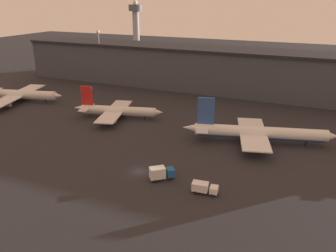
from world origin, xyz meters
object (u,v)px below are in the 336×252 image
at_px(airplane_0, 19,94).
at_px(service_vehicle_2, 204,188).
at_px(airplane_1, 117,111).
at_px(airplane_2, 258,133).
at_px(service_vehicle_4, 161,173).
at_px(control_tower, 136,28).

bearing_deg(airplane_0, service_vehicle_2, -36.22).
relative_size(airplane_1, airplane_2, 0.73).
bearing_deg(service_vehicle_4, airplane_0, 117.98).
relative_size(airplane_0, control_tower, 0.94).
height_order(airplane_2, control_tower, control_tower).
distance_m(airplane_1, service_vehicle_2, 59.64).
distance_m(service_vehicle_2, service_vehicle_4, 12.03).
xyz_separation_m(airplane_1, service_vehicle_4, (34.73, -35.49, -0.94)).
bearing_deg(service_vehicle_4, airplane_1, 95.49).
height_order(airplane_1, control_tower, control_tower).
height_order(airplane_2, service_vehicle_4, airplane_2).
xyz_separation_m(airplane_0, airplane_1, (51.31, -1.27, -0.34)).
bearing_deg(airplane_2, control_tower, 118.97).
distance_m(airplane_0, service_vehicle_4, 93.57).
bearing_deg(service_vehicle_4, control_tower, 81.64).
height_order(airplane_0, control_tower, control_tower).
xyz_separation_m(airplane_0, service_vehicle_4, (86.04, -36.76, -1.28)).
bearing_deg(airplane_1, service_vehicle_2, -53.34).
bearing_deg(airplane_1, service_vehicle_4, -60.43).
height_order(service_vehicle_2, service_vehicle_4, service_vehicle_4).
xyz_separation_m(airplane_1, service_vehicle_2, (46.64, -37.15, -1.35)).
bearing_deg(airplane_2, airplane_0, 163.19).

